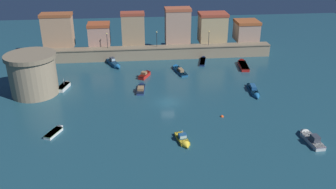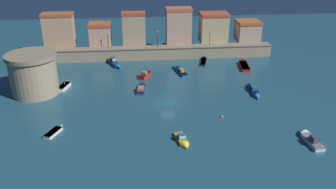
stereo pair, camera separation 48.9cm
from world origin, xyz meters
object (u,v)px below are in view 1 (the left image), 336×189
Objects in this scene: moored_boat_1 at (178,69)px; moored_boat_5 at (203,60)px; moored_boat_7 at (184,141)px; moored_boat_8 at (145,74)px; moored_boat_9 at (65,86)px; quay_lamp_0 at (107,38)px; quay_lamp_2 at (209,36)px; moored_boat_10 at (254,91)px; moored_boat_2 at (310,137)px; moored_boat_6 at (243,64)px; quay_lamp_1 at (157,37)px; fortress_tower at (33,74)px; moored_boat_0 at (114,63)px; mooring_buoy_0 at (222,117)px; moored_boat_4 at (56,131)px; moored_boat_3 at (141,88)px.

moored_boat_1 reaches higher than moored_boat_5.
moored_boat_7 reaches higher than moored_boat_8.
moored_boat_7 is at bearing -121.56° from moored_boat_9.
quay_lamp_2 is at bearing -0.00° from quay_lamp_0.
moored_boat_10 is (6.41, -19.37, 0.10)m from moored_boat_5.
quay_lamp_0 is 1.05× the size of quay_lamp_2.
moored_boat_2 reaches higher than moored_boat_6.
quay_lamp_1 is 1.06× the size of quay_lamp_2.
moored_boat_8 is 0.64× the size of moored_boat_10.
fortress_tower is 42.75m from moored_boat_10.
moored_boat_0 is 0.94× the size of moored_boat_1.
mooring_buoy_0 is at bearing 162.93° from moored_boat_6.
quay_lamp_2 is at bearing -15.86° from moored_boat_5.
moored_boat_1 is 1.07× the size of moored_boat_5.
moored_boat_8 is at bearing 178.99° from moored_boat_7.
quay_lamp_0 is at bearing 54.59° from fortress_tower.
moored_boat_7 is 10.74m from mooring_buoy_0.
moored_boat_5 is (29.42, 30.70, -0.01)m from moored_boat_4.
mooring_buoy_0 is (-10.79, -24.15, -0.38)m from moored_boat_6.
quay_lamp_0 is 6.43× the size of mooring_buoy_0.
moored_boat_6 is at bearing -51.71° from moored_boat_8.
quay_lamp_2 is at bearing 26.04° from fortress_tower.
moored_boat_8 is at bearing 17.29° from fortress_tower.
quay_lamp_2 is at bearing -26.46° from moored_boat_8.
moored_boat_8 is (-22.94, -4.34, 0.11)m from moored_boat_6.
moored_boat_2 is at bearing -104.96° from moored_boat_9.
moored_boat_7 is at bearing 160.89° from moored_boat_1.
moored_boat_0 is at bearing -22.03° from moored_boat_9.
moored_boat_6 is 12.72× the size of mooring_buoy_0.
fortress_tower reaches higher than moored_boat_6.
mooring_buoy_0 is at bearing -21.14° from fortress_tower.
moored_boat_7 is at bearing -135.79° from mooring_buoy_0.
moored_boat_0 is 1.01× the size of moored_boat_5.
moored_boat_3 reaches higher than moored_boat_4.
moored_boat_1 is 12.71× the size of mooring_buoy_0.
moored_boat_0 is at bearing -158.68° from quay_lamp_1.
moored_boat_0 is at bearing -69.86° from quay_lamp_0.
moored_boat_1 is at bearing -35.85° from moored_boat_3.
quay_lamp_2 is at bearing -17.53° from moored_boat_4.
quay_lamp_0 is 18.69m from moored_boat_9.
moored_boat_2 is 1.06× the size of moored_boat_3.
mooring_buoy_0 is (-11.47, 8.65, -0.44)m from moored_boat_2.
moored_boat_6 reaches higher than moored_boat_5.
moored_boat_2 is at bearing -63.31° from quay_lamp_1.
fortress_tower reaches higher than mooring_buoy_0.
moored_boat_8 is at bearing -9.08° from moored_boat_4.
moored_boat_4 is (-8.08, -29.88, -0.26)m from moored_boat_0.
moored_boat_7 is at bearing -38.21° from fortress_tower.
mooring_buoy_0 is at bearing 49.50° from moored_boat_2.
quay_lamp_1 is at bearing 87.97° from moored_boat_0.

